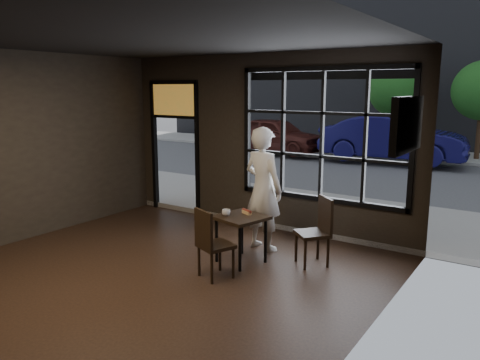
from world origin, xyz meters
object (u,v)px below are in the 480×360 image
Objects in this scene: cafe_table at (241,239)px; navy_car at (392,138)px; man at (263,189)px; chair_near at (216,243)px.

navy_car is (-0.85, 10.65, 0.53)m from cafe_table.
cafe_table is 0.95m from man.
man reaches higher than navy_car.
cafe_table is 10.69m from navy_car.
navy_car reaches higher than cafe_table.
chair_near is at bearing 104.82° from man.
chair_near is at bearing -73.79° from cafe_table.
man is (-0.04, 0.70, 0.63)m from cafe_table.
chair_near is 0.20× the size of navy_car.
chair_near is 0.49× the size of man.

